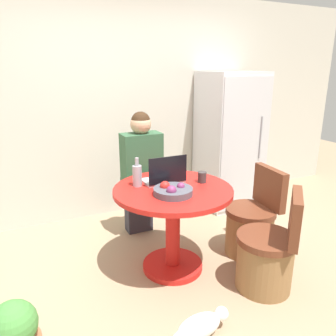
% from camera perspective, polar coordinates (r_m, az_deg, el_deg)
% --- Properties ---
extents(ground_plane, '(12.00, 12.00, 0.00)m').
position_cam_1_polar(ground_plane, '(2.93, 1.41, -19.74)').
color(ground_plane, '#9E8466').
extents(wall_back, '(7.00, 0.06, 2.60)m').
position_cam_1_polar(wall_back, '(3.97, -9.56, 10.19)').
color(wall_back, beige).
rests_on(wall_back, ground_plane).
extents(refrigerator, '(0.71, 0.68, 1.72)m').
position_cam_1_polar(refrigerator, '(4.30, 10.65, 4.71)').
color(refrigerator, silver).
rests_on(refrigerator, ground_plane).
extents(dining_table, '(1.02, 1.02, 0.78)m').
position_cam_1_polar(dining_table, '(2.88, 0.85, -7.99)').
color(dining_table, red).
rests_on(dining_table, ground_plane).
extents(chair_right_side, '(0.48, 0.48, 0.85)m').
position_cam_1_polar(chair_right_side, '(3.33, 14.31, -9.76)').
color(chair_right_side, olive).
rests_on(chair_right_side, ground_plane).
extents(chair_near_right_corner, '(0.55, 0.55, 0.85)m').
position_cam_1_polar(chair_near_right_corner, '(2.87, 16.94, -14.61)').
color(chair_near_right_corner, olive).
rests_on(chair_near_right_corner, ground_plane).
extents(person_seated, '(0.40, 0.37, 1.35)m').
position_cam_1_polar(person_seated, '(3.43, -4.82, -0.23)').
color(person_seated, '#2D2D38').
rests_on(person_seated, ground_plane).
extents(laptop, '(0.35, 0.23, 0.26)m').
position_cam_1_polar(laptop, '(2.89, -0.60, -1.51)').
color(laptop, '#B7B7BC').
rests_on(laptop, dining_table).
extents(fruit_bowl, '(0.32, 0.32, 0.10)m').
position_cam_1_polar(fruit_bowl, '(2.63, 0.81, -3.97)').
color(fruit_bowl, '#4C4C56').
rests_on(fruit_bowl, dining_table).
extents(coffee_cup, '(0.08, 0.08, 0.10)m').
position_cam_1_polar(coffee_cup, '(2.92, 5.97, -1.59)').
color(coffee_cup, '#383333').
rests_on(coffee_cup, dining_table).
extents(bottle, '(0.08, 0.08, 0.25)m').
position_cam_1_polar(bottle, '(2.81, -5.39, -1.23)').
color(bottle, '#9999A3').
rests_on(bottle, dining_table).
extents(cat, '(0.46, 0.17, 0.17)m').
position_cam_1_polar(cat, '(2.47, 5.75, -25.62)').
color(cat, white).
rests_on(cat, ground_plane).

